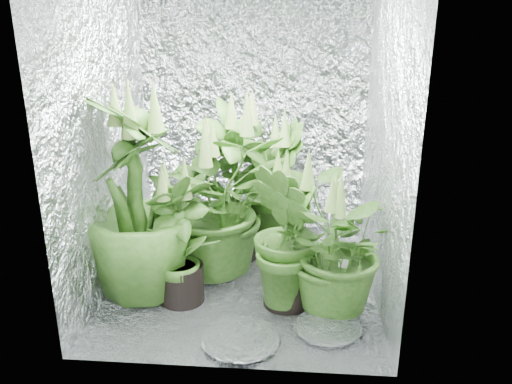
{
  "coord_description": "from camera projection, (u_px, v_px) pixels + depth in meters",
  "views": [
    {
      "loc": [
        0.3,
        -2.76,
        1.55
      ],
      "look_at": [
        0.08,
        0.0,
        0.61
      ],
      "focal_mm": 35.0,
      "sensor_mm": 36.0,
      "label": 1
    }
  ],
  "objects": [
    {
      "name": "plant_b",
      "position": [
        236.0,
        183.0,
        3.33
      ],
      "size": [
        0.79,
        0.79,
        1.16
      ],
      "rotation": [
        0.0,
        0.0,
        0.84
      ],
      "color": "black",
      "rests_on": "ground"
    },
    {
      "name": "plant_a",
      "position": [
        217.0,
        203.0,
        3.11
      ],
      "size": [
        1.08,
        1.08,
        1.03
      ],
      "rotation": [
        0.0,
        0.0,
        0.36
      ],
      "color": "black",
      "rests_on": "ground"
    },
    {
      "name": "plant_f",
      "position": [
        180.0,
        240.0,
        2.82
      ],
      "size": [
        0.58,
        0.58,
        0.86
      ],
      "rotation": [
        0.0,
        0.0,
        3.85
      ],
      "color": "black",
      "rests_on": "ground"
    },
    {
      "name": "plant_d",
      "position": [
        138.0,
        201.0,
        2.83
      ],
      "size": [
        0.91,
        0.91,
        1.27
      ],
      "rotation": [
        0.0,
        0.0,
        2.23
      ],
      "color": "black",
      "rests_on": "ground"
    },
    {
      "name": "plant_e",
      "position": [
        334.0,
        249.0,
        2.7
      ],
      "size": [
        0.71,
        0.71,
        0.83
      ],
      "rotation": [
        0.0,
        0.0,
        3.2
      ],
      "color": "black",
      "rests_on": "ground"
    },
    {
      "name": "ground",
      "position": [
        243.0,
        284.0,
        3.12
      ],
      "size": [
        1.6,
        1.6,
        0.0
      ],
      "primitive_type": "plane",
      "color": "silver",
      "rests_on": "ground"
    },
    {
      "name": "walls",
      "position": [
        242.0,
        127.0,
        2.8
      ],
      "size": [
        1.62,
        1.62,
        2.0
      ],
      "color": "silver",
      "rests_on": "ground"
    },
    {
      "name": "plant_g",
      "position": [
        287.0,
        238.0,
        2.77
      ],
      "size": [
        0.57,
        0.57,
        0.92
      ],
      "rotation": [
        0.0,
        0.0,
        5.0
      ],
      "color": "black",
      "rests_on": "ground"
    },
    {
      "name": "plant_label",
      "position": [
        343.0,
        267.0,
        2.7
      ],
      "size": [
        0.05,
        0.03,
        0.08
      ],
      "primitive_type": "cube",
      "rotation": [
        -0.21,
        0.0,
        -0.04
      ],
      "color": "white",
      "rests_on": "plant_e"
    },
    {
      "name": "plant_c",
      "position": [
        275.0,
        188.0,
        3.5
      ],
      "size": [
        0.58,
        0.58,
        0.99
      ],
      "rotation": [
        0.0,
        0.0,
        1.38
      ],
      "color": "black",
      "rests_on": "ground"
    },
    {
      "name": "circulation_fan",
      "position": [
        333.0,
        235.0,
        3.44
      ],
      "size": [
        0.16,
        0.35,
        0.4
      ],
      "rotation": [
        0.0,
        0.0,
        -0.04
      ],
      "color": "black",
      "rests_on": "ground"
    }
  ]
}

